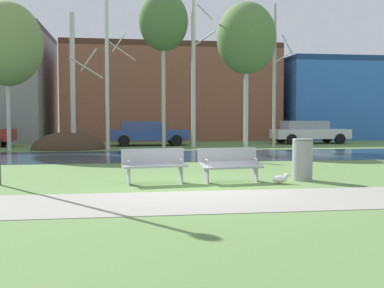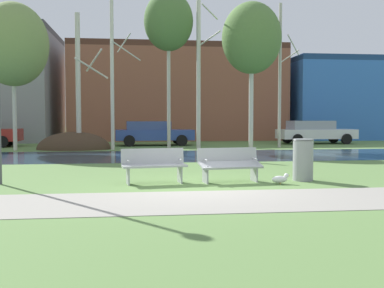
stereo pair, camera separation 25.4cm
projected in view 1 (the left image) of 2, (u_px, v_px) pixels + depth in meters
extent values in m
plane|color=#5B7F42|center=(163.00, 154.00, 20.88)|extent=(120.00, 120.00, 0.00)
cube|color=gray|center=(212.00, 201.00, 9.31)|extent=(60.00, 2.50, 0.01)
cube|color=#284256|center=(165.00, 156.00, 20.13)|extent=(80.00, 6.04, 0.01)
ellipsoid|color=#423021|center=(69.00, 149.00, 24.11)|extent=(3.76, 2.65, 1.80)
cube|color=#9EA0A3|center=(155.00, 166.00, 11.66)|extent=(1.65, 0.68, 0.05)
cube|color=#9EA0A3|center=(153.00, 156.00, 11.92)|extent=(1.60, 0.29, 0.40)
cube|color=#9EA0A3|center=(128.00, 176.00, 11.56)|extent=(0.10, 0.43, 0.45)
cube|color=#9EA0A3|center=(180.00, 174.00, 11.91)|extent=(0.10, 0.43, 0.45)
cylinder|color=#9EA0A3|center=(128.00, 161.00, 11.50)|extent=(0.08, 0.28, 0.04)
cylinder|color=#9EA0A3|center=(180.00, 160.00, 11.85)|extent=(0.08, 0.28, 0.04)
cube|color=#9EA0A3|center=(231.00, 165.00, 11.94)|extent=(1.65, 0.68, 0.17)
cube|color=#9EA0A3|center=(227.00, 155.00, 12.20)|extent=(1.60, 0.29, 0.40)
cube|color=#9EA0A3|center=(206.00, 174.00, 11.83)|extent=(0.10, 0.43, 0.45)
cube|color=#9EA0A3|center=(254.00, 173.00, 12.19)|extent=(0.10, 0.43, 0.45)
cylinder|color=#9EA0A3|center=(206.00, 160.00, 11.77)|extent=(0.08, 0.28, 0.04)
cylinder|color=#9EA0A3|center=(255.00, 159.00, 12.13)|extent=(0.08, 0.28, 0.04)
cylinder|color=gray|center=(302.00, 160.00, 12.37)|extent=(0.52, 0.52, 1.09)
torus|color=#545557|center=(303.00, 140.00, 12.34)|extent=(0.55, 0.55, 0.04)
ellipsoid|color=white|center=(280.00, 179.00, 11.70)|extent=(0.39, 0.17, 0.17)
sphere|color=white|center=(286.00, 176.00, 11.72)|extent=(0.12, 0.12, 0.12)
cone|color=gold|center=(289.00, 175.00, 11.73)|extent=(0.07, 0.04, 0.04)
cylinder|color=gold|center=(281.00, 182.00, 11.67)|extent=(0.01, 0.01, 0.10)
cylinder|color=gold|center=(280.00, 182.00, 11.74)|extent=(0.01, 0.01, 0.10)
cylinder|color=beige|center=(8.00, 82.00, 23.09)|extent=(0.20, 0.20, 6.71)
ellipsoid|color=olive|center=(7.00, 44.00, 22.98)|extent=(3.43, 3.43, 4.12)
cylinder|color=beige|center=(73.00, 81.00, 23.71)|extent=(0.25, 0.25, 6.89)
cylinder|color=beige|center=(89.00, 60.00, 24.26)|extent=(0.97, 1.36, 1.07)
cylinder|color=beige|center=(87.00, 68.00, 23.01)|extent=(1.53, 1.48, 0.91)
cylinder|color=beige|center=(107.00, 75.00, 23.54)|extent=(0.18, 0.18, 7.54)
cylinder|color=beige|center=(119.00, 42.00, 23.93)|extent=(0.74, 1.05, 0.86)
cylinder|color=beige|center=(121.00, 51.00, 22.85)|extent=(1.44, 1.40, 0.81)
cylinder|color=#BCB7A8|center=(164.00, 67.00, 25.15)|extent=(0.19, 0.19, 8.65)
ellipsoid|color=#4C7038|center=(163.00, 21.00, 25.01)|extent=(2.62, 2.62, 3.15)
cylinder|color=beige|center=(193.00, 60.00, 24.96)|extent=(0.22, 0.22, 9.34)
cylinder|color=beige|center=(205.00, 38.00, 25.45)|extent=(0.96, 1.36, 0.63)
cylinder|color=beige|center=(205.00, 12.00, 24.37)|extent=(1.05, 1.02, 0.64)
cylinder|color=beige|center=(246.00, 78.00, 24.86)|extent=(0.24, 0.24, 7.43)
ellipsoid|color=#567A3D|center=(246.00, 38.00, 24.74)|extent=(3.13, 3.13, 3.75)
cylinder|color=#BCB7A8|center=(274.00, 76.00, 25.63)|extent=(0.17, 0.17, 7.78)
cylinder|color=#BCB7A8|center=(283.00, 57.00, 26.08)|extent=(0.83, 1.17, 0.69)
cylinder|color=#BCB7A8|center=(288.00, 45.00, 25.07)|extent=(0.97, 0.94, 0.95)
cylinder|color=black|center=(3.00, 140.00, 27.02)|extent=(0.65, 0.24, 0.64)
cube|color=#2D4793|center=(149.00, 135.00, 27.41)|extent=(4.56, 1.95, 0.59)
cube|color=#32457F|center=(143.00, 126.00, 27.31)|extent=(2.57, 1.66, 0.50)
cylinder|color=black|center=(172.00, 139.00, 28.57)|extent=(0.65, 0.24, 0.64)
cylinder|color=black|center=(176.00, 140.00, 26.82)|extent=(0.65, 0.24, 0.64)
cylinder|color=black|center=(123.00, 139.00, 28.03)|extent=(0.65, 0.24, 0.64)
cylinder|color=black|center=(124.00, 141.00, 26.29)|extent=(0.65, 0.24, 0.64)
cube|color=silver|center=(310.00, 134.00, 29.32)|extent=(4.79, 1.89, 0.57)
cube|color=#949AAC|center=(304.00, 125.00, 29.22)|extent=(2.70, 1.61, 0.53)
cylinder|color=black|center=(327.00, 138.00, 30.46)|extent=(0.65, 0.24, 0.64)
cylinder|color=black|center=(340.00, 139.00, 28.77)|extent=(0.65, 0.24, 0.64)
cylinder|color=black|center=(281.00, 138.00, 29.90)|extent=(0.65, 0.24, 0.64)
cylinder|color=black|center=(292.00, 139.00, 28.21)|extent=(0.65, 0.24, 0.64)
cube|color=brown|center=(169.00, 97.00, 35.98)|extent=(15.25, 8.53, 6.41)
cube|color=#4E2C21|center=(169.00, 52.00, 35.78)|extent=(15.25, 8.53, 0.40)
cube|color=#3870C6|center=(341.00, 102.00, 36.96)|extent=(10.31, 7.80, 5.60)
cube|color=navy|center=(342.00, 64.00, 36.78)|extent=(10.31, 7.80, 0.40)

